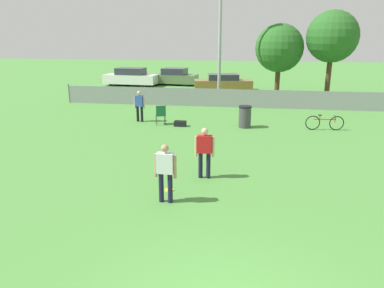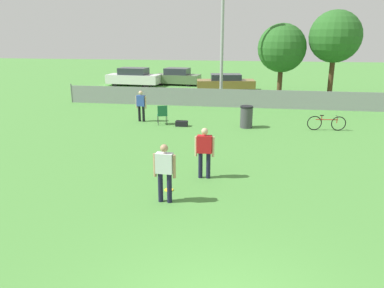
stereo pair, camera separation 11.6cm
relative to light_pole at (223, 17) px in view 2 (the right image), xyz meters
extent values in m
cube|color=gray|center=(1.84, -1.76, -4.73)|extent=(22.75, 0.03, 1.10)
cylinder|color=slate|center=(-9.53, -1.76, -4.68)|extent=(0.07, 0.07, 1.21)
cylinder|color=#9E9EA3|center=(0.00, 0.00, -0.94)|extent=(0.20, 0.20, 8.68)
cylinder|color=#4C331E|center=(3.80, 1.54, -4.17)|extent=(0.32, 0.32, 2.23)
sphere|color=#286023|center=(3.80, 1.54, -1.88)|extent=(3.14, 3.14, 3.14)
cylinder|color=#4C331E|center=(6.99, 1.23, -3.82)|extent=(0.32, 0.32, 2.92)
sphere|color=#286023|center=(6.99, 1.23, -1.15)|extent=(3.24, 3.24, 3.24)
cylinder|color=#191933|center=(0.62, -13.60, -4.87)|extent=(0.13, 0.13, 0.81)
cylinder|color=#191933|center=(0.86, -13.60, -4.87)|extent=(0.13, 0.13, 0.81)
cube|color=red|center=(0.74, -13.60, -4.20)|extent=(0.44, 0.23, 0.53)
sphere|color=#D8AD8C|center=(0.74, -13.60, -3.80)|extent=(0.20, 0.20, 0.20)
cylinder|color=#D8AD8C|center=(0.48, -13.61, -4.27)|extent=(0.08, 0.08, 0.62)
cylinder|color=#D8AD8C|center=(1.00, -13.60, -4.27)|extent=(0.08, 0.08, 0.62)
cylinder|color=#191933|center=(-0.17, -15.47, -4.87)|extent=(0.13, 0.13, 0.81)
cylinder|color=#191933|center=(0.07, -15.49, -4.87)|extent=(0.13, 0.13, 0.81)
cube|color=silver|center=(-0.05, -15.48, -4.20)|extent=(0.45, 0.24, 0.53)
sphere|color=tan|center=(-0.05, -15.48, -3.80)|extent=(0.20, 0.20, 0.20)
cylinder|color=tan|center=(-0.31, -15.46, -4.27)|extent=(0.08, 0.08, 0.62)
cylinder|color=tan|center=(0.21, -15.49, -4.27)|extent=(0.08, 0.08, 0.62)
cylinder|color=black|center=(-3.33, -6.40, -4.89)|extent=(0.13, 0.13, 0.79)
cylinder|color=black|center=(-3.56, -6.36, -4.89)|extent=(0.13, 0.13, 0.79)
cube|color=#2D4C9E|center=(-3.45, -6.38, -4.22)|extent=(0.45, 0.28, 0.53)
sphere|color=#D8AD8C|center=(-3.45, -6.38, -3.82)|extent=(0.20, 0.20, 0.20)
cylinder|color=#D8AD8C|center=(-3.20, -6.42, -4.30)|extent=(0.08, 0.08, 0.62)
cylinder|color=#D8AD8C|center=(-3.69, -6.34, -4.30)|extent=(0.08, 0.08, 0.62)
cylinder|color=yellow|center=(-0.12, -14.72, -5.27)|extent=(0.26, 0.26, 0.03)
torus|color=yellow|center=(-0.12, -14.72, -5.27)|extent=(0.26, 0.26, 0.03)
cylinder|color=#333338|center=(-2.13, -6.55, -5.06)|extent=(0.02, 0.02, 0.44)
cylinder|color=#333338|center=(-2.53, -6.69, -5.06)|extent=(0.02, 0.02, 0.44)
cylinder|color=#333338|center=(-1.99, -6.95, -5.06)|extent=(0.02, 0.02, 0.44)
cylinder|color=#333338|center=(-2.39, -7.09, -5.06)|extent=(0.02, 0.02, 0.44)
cube|color=#1E663F|center=(-2.26, -6.82, -4.82)|extent=(0.60, 0.60, 0.03)
cube|color=#1E663F|center=(-2.19, -7.03, -4.56)|extent=(0.45, 0.18, 0.49)
torus|color=black|center=(4.94, -6.82, -4.95)|extent=(0.67, 0.09, 0.67)
torus|color=black|center=(6.02, -6.74, -4.95)|extent=(0.67, 0.09, 0.67)
cylinder|color=#A51E19|center=(5.48, -6.78, -4.78)|extent=(0.99, 0.11, 0.04)
cylinder|color=#A51E19|center=(5.24, -6.79, -4.78)|extent=(0.03, 0.03, 0.34)
cylinder|color=#A51E19|center=(5.93, -6.74, -4.78)|extent=(0.03, 0.03, 0.31)
cube|color=black|center=(5.24, -6.79, -4.58)|extent=(0.16, 0.07, 0.04)
cylinder|color=black|center=(5.93, -6.74, -4.62)|extent=(0.06, 0.44, 0.03)
cylinder|color=#3F3F44|center=(1.83, -6.83, -4.80)|extent=(0.58, 0.58, 0.95)
cylinder|color=black|center=(1.83, -6.83, -4.29)|extent=(0.60, 0.60, 0.08)
cube|color=black|center=(-1.24, -7.07, -5.15)|extent=(0.57, 0.31, 0.26)
cube|color=black|center=(-1.24, -7.07, -5.01)|extent=(0.48, 0.04, 0.02)
cylinder|color=black|center=(-6.69, 7.56, -4.95)|extent=(0.68, 0.23, 0.67)
cylinder|color=black|center=(-6.80, 6.03, -4.95)|extent=(0.68, 0.23, 0.67)
cylinder|color=black|center=(-9.50, 7.76, -4.95)|extent=(0.68, 0.23, 0.67)
cylinder|color=black|center=(-9.60, 6.23, -4.95)|extent=(0.68, 0.23, 0.67)
cube|color=white|center=(-8.15, 6.89, -4.70)|extent=(4.64, 2.07, 0.75)
cube|color=#2D333D|center=(-8.15, 6.89, -4.05)|extent=(2.46, 1.71, 0.56)
cylinder|color=black|center=(-3.28, 8.70, -4.98)|extent=(0.61, 0.24, 0.60)
cylinder|color=black|center=(-3.43, 7.16, -4.98)|extent=(0.61, 0.24, 0.60)
cylinder|color=black|center=(-5.69, 8.93, -4.98)|extent=(0.61, 0.24, 0.60)
cylinder|color=black|center=(-5.84, 7.39, -4.98)|extent=(0.61, 0.24, 0.60)
cube|color=#59724C|center=(-4.56, 8.04, -4.74)|extent=(4.05, 2.13, 0.73)
cube|color=#2D333D|center=(-4.56, 8.04, -4.11)|extent=(2.17, 1.74, 0.55)
cylinder|color=black|center=(1.14, 6.25, -4.96)|extent=(0.66, 0.28, 0.64)
cylinder|color=black|center=(1.38, 4.83, -4.96)|extent=(0.66, 0.28, 0.64)
cylinder|color=black|center=(-1.61, 5.79, -4.96)|extent=(0.66, 0.28, 0.64)
cylinder|color=black|center=(-1.37, 4.37, -4.96)|extent=(0.66, 0.28, 0.64)
cube|color=olive|center=(-0.12, 5.31, -4.76)|extent=(4.71, 2.39, 0.61)
cube|color=#2D333D|center=(-0.12, 5.31, -4.23)|extent=(2.55, 1.83, 0.46)
camera|label=1|loc=(2.03, -24.32, -1.03)|focal=35.00mm
camera|label=2|loc=(2.14, -24.30, -1.03)|focal=35.00mm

